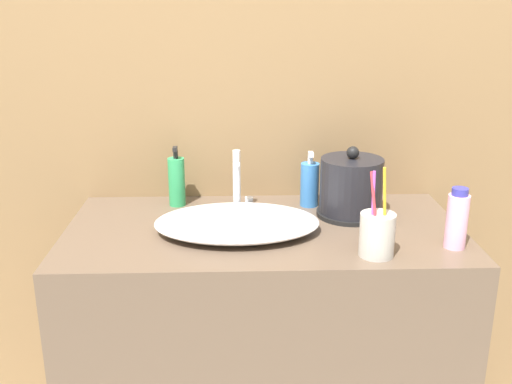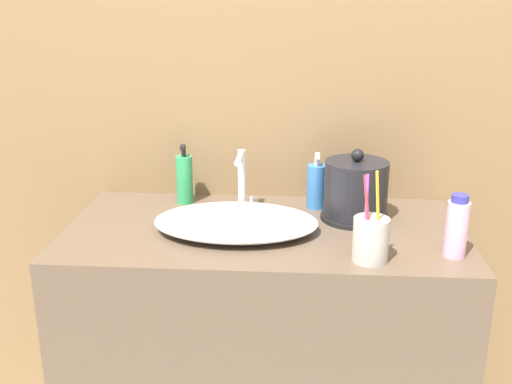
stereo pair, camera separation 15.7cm
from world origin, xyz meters
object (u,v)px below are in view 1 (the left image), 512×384
shampoo_bottle (457,220)px  mouthwash_bottle (177,181)px  toothbrush_cup (377,234)px  lotion_bottle (310,184)px  electric_kettle (351,189)px  faucet (239,179)px

shampoo_bottle → mouthwash_bottle: 0.79m
toothbrush_cup → lotion_bottle: toothbrush_cup is taller
electric_kettle → mouthwash_bottle: (-0.49, 0.10, -0.00)m
toothbrush_cup → mouthwash_bottle: (-0.51, 0.38, 0.02)m
electric_kettle → lotion_bottle: size_ratio=1.22×
faucet → shampoo_bottle: (0.53, -0.27, -0.03)m
faucet → shampoo_bottle: size_ratio=1.17×
electric_kettle → lotion_bottle: 0.14m
lotion_bottle → shampoo_bottle: bearing=-44.9°
lotion_bottle → mouthwash_bottle: size_ratio=0.92×
faucet → shampoo_bottle: bearing=-26.9°
faucet → mouthwash_bottle: (-0.18, 0.07, -0.02)m
toothbrush_cup → mouthwash_bottle: size_ratio=1.25×
mouthwash_bottle → electric_kettle: bearing=-11.9°
toothbrush_cup → shampoo_bottle: (0.20, 0.04, 0.02)m
faucet → toothbrush_cup: 0.45m
electric_kettle → toothbrush_cup: (0.01, -0.27, -0.02)m
lotion_bottle → shampoo_bottle: 0.45m
lotion_bottle → electric_kettle: bearing=-40.0°
shampoo_bottle → mouthwash_bottle: bearing=154.7°
electric_kettle → toothbrush_cup: bearing=-87.4°
faucet → mouthwash_bottle: size_ratio=1.00×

